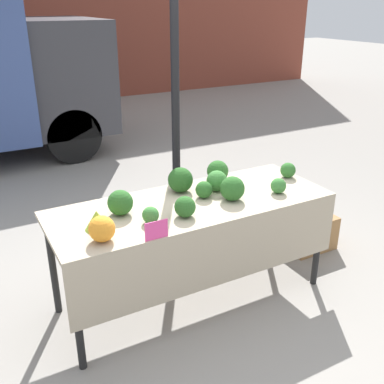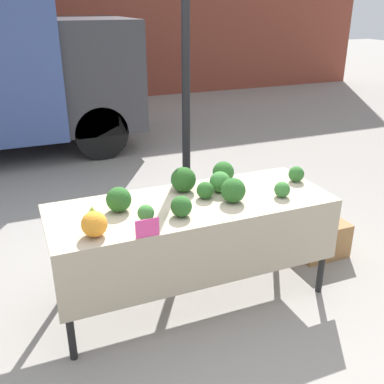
% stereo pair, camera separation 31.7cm
% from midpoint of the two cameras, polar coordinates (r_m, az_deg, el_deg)
% --- Properties ---
extents(ground_plane, '(40.00, 40.00, 0.00)m').
position_cam_midpoint_polar(ground_plane, '(3.62, 2.58, -13.16)').
color(ground_plane, gray).
extents(tent_pole, '(0.07, 0.07, 2.61)m').
position_cam_midpoint_polar(tent_pole, '(3.82, 1.66, 10.53)').
color(tent_pole, black).
rests_on(tent_pole, ground_plane).
extents(market_table, '(2.04, 0.76, 0.81)m').
position_cam_midpoint_polar(market_table, '(3.20, 3.27, -3.49)').
color(market_table, tan).
rests_on(market_table, ground_plane).
extents(orange_cauliflower, '(0.16, 0.16, 0.16)m').
position_cam_midpoint_polar(orange_cauliflower, '(2.75, -9.11, -4.13)').
color(orange_cauliflower, orange).
rests_on(orange_cauliflower, market_table).
extents(romanesco_head, '(0.16, 0.16, 0.13)m').
position_cam_midpoint_polar(romanesco_head, '(2.90, -9.48, -3.02)').
color(romanesco_head, '#93B238').
rests_on(romanesco_head, market_table).
extents(broccoli_head_0, '(0.12, 0.12, 0.12)m').
position_cam_midpoint_polar(broccoli_head_0, '(3.37, 14.04, 0.26)').
color(broccoli_head_0, '#387533').
rests_on(broccoli_head_0, market_table).
extents(broccoli_head_1, '(0.18, 0.18, 0.18)m').
position_cam_midpoint_polar(broccoli_head_1, '(3.20, 8.08, 0.16)').
color(broccoli_head_1, '#285B23').
rests_on(broccoli_head_1, market_table).
extents(broccoli_head_2, '(0.14, 0.14, 0.14)m').
position_cam_midpoint_polar(broccoli_head_2, '(2.97, 1.69, -1.91)').
color(broccoli_head_2, '#285B23').
rests_on(broccoli_head_2, market_table).
extents(broccoli_head_3, '(0.12, 0.12, 0.12)m').
position_cam_midpoint_polar(broccoli_head_3, '(3.25, 4.48, 0.17)').
color(broccoli_head_3, '#285B23').
rests_on(broccoli_head_3, market_table).
extents(broccoli_head_4, '(0.17, 0.17, 0.17)m').
position_cam_midpoint_polar(broccoli_head_4, '(3.05, -6.38, -1.00)').
color(broccoli_head_4, '#285B23').
rests_on(broccoli_head_4, market_table).
extents(broccoli_head_5, '(0.19, 0.19, 0.19)m').
position_cam_midpoint_polar(broccoli_head_5, '(3.35, 1.60, 1.55)').
color(broccoli_head_5, '#23511E').
rests_on(broccoli_head_5, market_table).
extents(broccoli_head_6, '(0.17, 0.17, 0.17)m').
position_cam_midpoint_polar(broccoli_head_6, '(3.55, 6.56, 2.47)').
color(broccoli_head_6, '#285B23').
rests_on(broccoli_head_6, market_table).
extents(broccoli_head_7, '(0.16, 0.16, 0.16)m').
position_cam_midpoint_polar(broccoli_head_7, '(3.37, 6.28, 1.23)').
color(broccoli_head_7, '#387533').
rests_on(broccoli_head_7, market_table).
extents(broccoli_head_8, '(0.12, 0.12, 0.12)m').
position_cam_midpoint_polar(broccoli_head_8, '(3.69, 15.53, 2.17)').
color(broccoli_head_8, '#2D6628').
rests_on(broccoli_head_8, market_table).
extents(broccoli_head_9, '(0.11, 0.11, 0.11)m').
position_cam_midpoint_polar(broccoli_head_9, '(2.92, -2.80, -2.74)').
color(broccoli_head_9, '#387533').
rests_on(broccoli_head_9, market_table).
extents(price_sign, '(0.15, 0.01, 0.12)m').
position_cam_midpoint_polar(price_sign, '(2.72, -2.37, -4.67)').
color(price_sign, '#EF4793').
rests_on(price_sign, market_table).
extents(produce_crate, '(0.44, 0.35, 0.32)m').
position_cam_midpoint_polar(produce_crate, '(4.29, 17.99, -5.61)').
color(produce_crate, '#9E7042').
rests_on(produce_crate, ground_plane).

